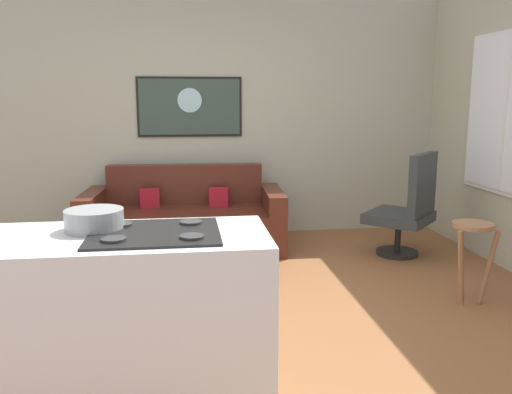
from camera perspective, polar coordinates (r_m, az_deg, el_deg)
ground at (r=3.88m, az=-2.88°, el=-13.11°), size 6.40×6.40×0.04m
back_wall at (r=5.97m, az=-5.03°, el=9.23°), size 6.40×0.05×2.80m
couch at (r=5.53m, az=-7.73°, el=-2.66°), size 2.06×1.02×0.84m
coffee_table at (r=4.46m, az=-6.67°, el=-4.74°), size 0.99×0.51×0.40m
armchair at (r=5.36m, az=16.09°, el=-1.16°), size 0.81×0.81×1.03m
bar_stool at (r=4.30m, az=22.27°, el=-4.52°), size 0.35×0.34×0.62m
kitchen_counter at (r=2.70m, az=-17.00°, el=-13.44°), size 1.66×0.65×0.94m
mixing_bowl at (r=2.65m, az=-17.04°, el=-2.40°), size 0.28×0.28×0.10m
wall_painting at (r=5.92m, az=-7.16°, el=9.63°), size 1.14×0.03×0.65m
window at (r=5.29m, az=25.44°, el=8.12°), size 0.03×1.27×1.48m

